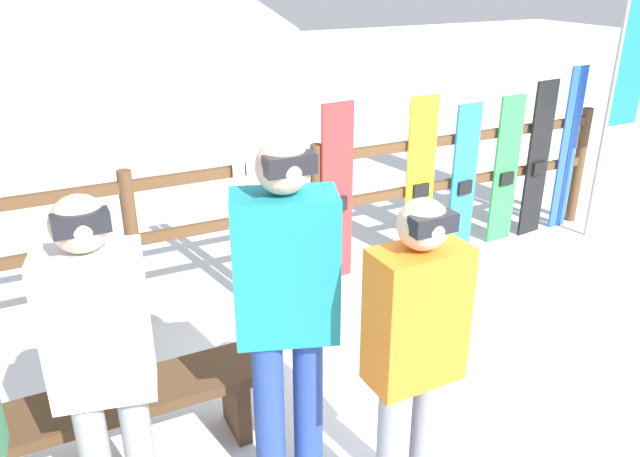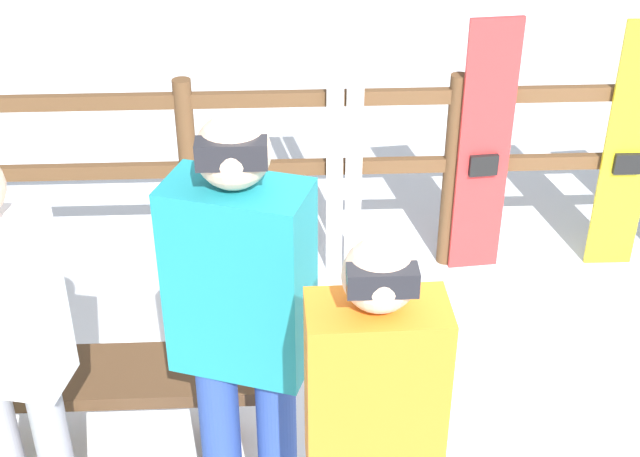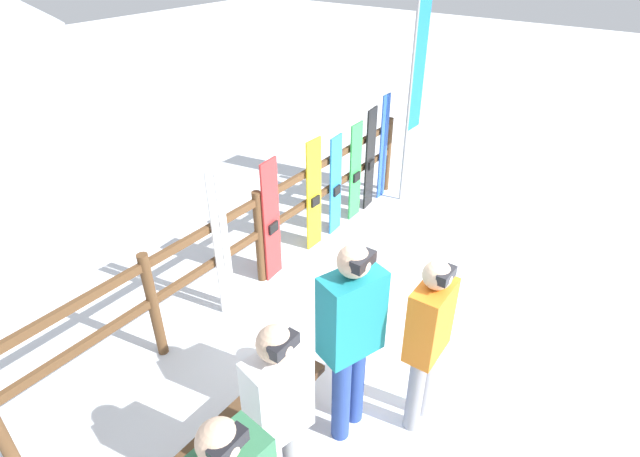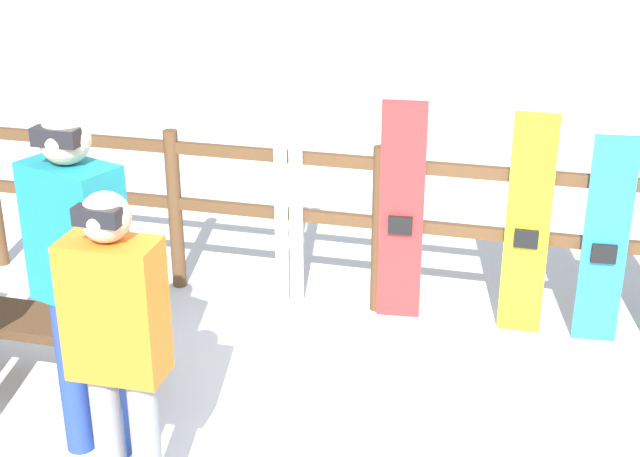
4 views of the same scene
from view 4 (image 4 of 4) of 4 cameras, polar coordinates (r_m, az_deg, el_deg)
fence at (r=5.87m, az=3.83°, el=0.91°), size 5.93×0.10×1.16m
bench at (r=5.42m, az=-18.75°, el=-6.26°), size 1.59×0.36×0.46m
person_orange at (r=3.93m, az=-12.83°, el=-7.04°), size 0.42×0.24×1.63m
person_teal at (r=4.41m, az=-15.16°, el=-2.41°), size 0.52×0.39×1.81m
ski_pair_white at (r=5.90m, az=-2.03°, el=2.52°), size 0.20×0.02×1.67m
snowboard_red at (r=5.77m, az=5.22°, el=0.95°), size 0.29×0.08×1.49m
snowboard_yellow at (r=5.72m, az=13.13°, el=0.08°), size 0.27×0.06×1.47m
snowboard_blue at (r=5.75m, az=17.78°, el=-0.87°), size 0.27×0.07×1.36m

